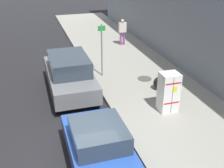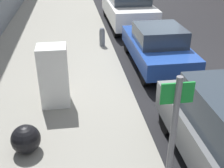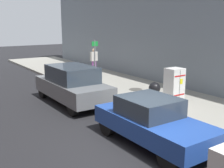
{
  "view_description": "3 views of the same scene",
  "coord_description": "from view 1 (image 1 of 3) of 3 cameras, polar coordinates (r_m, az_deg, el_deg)",
  "views": [
    {
      "loc": [
        1.2,
        6.39,
        5.91
      ],
      "look_at": [
        -2.03,
        -4.12,
        0.69
      ],
      "focal_mm": 45.0,
      "sensor_mm": 36.0,
      "label": 1
    },
    {
      "loc": [
        -3.22,
        -8.73,
        4.03
      ],
      "look_at": [
        -2.36,
        -2.8,
        0.9
      ],
      "focal_mm": 45.0,
      "sensor_mm": 36.0,
      "label": 2
    },
    {
      "loc": [
        5.11,
        6.07,
        3.64
      ],
      "look_at": [
        -0.43,
        -2.15,
        1.47
      ],
      "focal_mm": 45.0,
      "sensor_mm": 36.0,
      "label": 3
    }
  ],
  "objects": [
    {
      "name": "sidewalk_slab",
      "position": [
        10.11,
        18.34,
        -11.37
      ],
      "size": [
        4.75,
        44.0,
        0.15
      ],
      "primitive_type": "cube",
      "color": "gray",
      "rests_on": "ground"
    },
    {
      "name": "pedestrian_walking_far",
      "position": [
        19.02,
        2.12,
        10.92
      ],
      "size": [
        0.5,
        0.23,
        1.73
      ],
      "rotation": [
        0.0,
        0.0,
        6.25
      ],
      "color": "#7A3D7F",
      "rests_on": "sidewalk_slab"
    },
    {
      "name": "parked_hatchback_blue",
      "position": [
        8.29,
        -2.41,
        -13.19
      ],
      "size": [
        1.72,
        4.0,
        1.45
      ],
      "color": "#23479E",
      "rests_on": "ground"
    },
    {
      "name": "parked_suv_gray",
      "position": [
        12.83,
        -8.64,
        2.07
      ],
      "size": [
        1.89,
        4.51,
        1.73
      ],
      "color": "slate",
      "rests_on": "ground"
    },
    {
      "name": "street_sign_post",
      "position": [
        13.84,
        -2.09,
        7.36
      ],
      "size": [
        0.36,
        0.07,
        2.64
      ],
      "color": "slate",
      "rests_on": "sidewalk_slab"
    },
    {
      "name": "trash_bag",
      "position": [
        13.0,
        9.66,
        0.17
      ],
      "size": [
        0.59,
        0.59,
        0.59
      ],
      "primitive_type": "sphere",
      "color": "black",
      "rests_on": "sidewalk_slab"
    },
    {
      "name": "manhole_cover",
      "position": [
        14.06,
        6.63,
        1.08
      ],
      "size": [
        0.7,
        0.7,
        0.02
      ],
      "primitive_type": "cylinder",
      "color": "#47443F",
      "rests_on": "sidewalk_slab"
    },
    {
      "name": "discarded_refrigerator",
      "position": [
        11.13,
        11.41,
        -1.64
      ],
      "size": [
        0.72,
        0.62,
        1.59
      ],
      "color": "white",
      "rests_on": "sidewalk_slab"
    }
  ]
}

